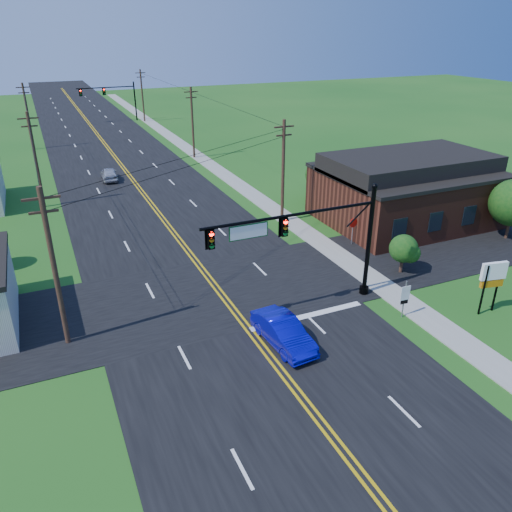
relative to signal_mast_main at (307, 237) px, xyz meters
name	(u,v)px	position (x,y,z in m)	size (l,w,h in m)	color
ground	(306,409)	(-4.34, -8.00, -4.75)	(260.00, 260.00, 0.00)	#194F16
road_main	(117,162)	(-4.34, 42.00, -4.73)	(16.00, 220.00, 0.04)	black
road_cross	(217,292)	(-4.34, 4.00, -4.73)	(70.00, 10.00, 0.04)	black
sidewalk	(220,171)	(6.16, 32.00, -4.71)	(2.00, 160.00, 0.08)	gray
signal_mast_main	(307,237)	(0.00, 0.00, 0.00)	(11.30, 0.60, 7.48)	black
signal_mast_far	(110,96)	(0.10, 72.00, -0.20)	(10.98, 0.60, 7.48)	black
brick_building	(405,195)	(15.66, 10.00, -2.40)	(14.20, 11.20, 4.70)	#4F2216
utility_pole_left_a	(54,266)	(-13.84, 2.00, -0.03)	(1.80, 0.28, 9.00)	#341F17
utility_pole_left_b	(36,159)	(-13.84, 27.00, -0.03)	(1.80, 0.28, 9.00)	#341F17
utility_pole_left_c	(28,115)	(-13.84, 54.00, -0.03)	(1.80, 0.28, 9.00)	#341F17
utility_pole_right_a	(283,170)	(5.46, 14.00, -0.03)	(1.80, 0.28, 9.00)	#341F17
utility_pole_right_b	(192,122)	(5.46, 40.00, -0.03)	(1.80, 0.28, 9.00)	#341F17
utility_pole_right_c	(142,95)	(5.46, 70.00, -0.03)	(1.80, 0.28, 9.00)	#341F17
tree_right_back	(320,175)	(11.66, 18.00, -2.15)	(3.00, 3.00, 4.10)	#341F17
shrub_corner	(404,249)	(8.66, 1.50, -2.90)	(2.00, 2.00, 2.86)	#341F17
blue_car	(283,333)	(-3.00, -3.02, -3.97)	(1.65, 4.74, 1.56)	#0809B4
distant_car	(109,174)	(-6.54, 33.68, -4.04)	(1.68, 4.17, 1.42)	#BBBABF
route_sign	(405,297)	(4.86, -3.40, -3.32)	(0.61, 0.11, 2.45)	slate
stop_sign	(353,225)	(8.29, 7.13, -3.11)	(0.81, 0.16, 2.28)	slate
pylon_sign	(493,276)	(9.92, -5.00, -2.28)	(1.66, 0.53, 3.38)	black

